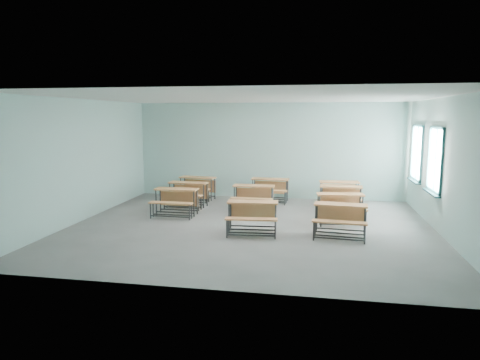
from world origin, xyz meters
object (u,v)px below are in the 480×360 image
(desk_unit_r2c1, at_px, (253,194))
(desk_unit_r1c0, at_px, (175,198))
(desk_unit_r0c1, at_px, (252,212))
(desk_unit_r3c1, at_px, (270,186))
(desk_unit_r2c2, at_px, (341,195))
(desk_unit_r1c2, at_px, (341,204))
(desk_unit_r3c2, at_px, (340,190))
(desk_unit_r3c0, at_px, (196,185))
(desk_unit_r2c0, at_px, (187,191))
(desk_unit_r0c2, at_px, (340,215))

(desk_unit_r2c1, bearing_deg, desk_unit_r1c0, -155.40)
(desk_unit_r1c0, distance_m, desk_unit_r2c1, 2.26)
(desk_unit_r0c1, xyz_separation_m, desk_unit_r3c1, (-0.01, 3.82, 0.00))
(desk_unit_r2c2, bearing_deg, desk_unit_r1c2, -89.50)
(desk_unit_r1c0, xyz_separation_m, desk_unit_r1c2, (4.49, -0.02, 0.00))
(desk_unit_r1c2, height_order, desk_unit_r3c2, same)
(desk_unit_r2c1, height_order, desk_unit_r3c2, same)
(desk_unit_r2c2, distance_m, desk_unit_r3c0, 4.73)
(desk_unit_r1c2, relative_size, desk_unit_r3c2, 1.00)
(desk_unit_r2c0, bearing_deg, desk_unit_r1c2, -9.79)
(desk_unit_r0c2, distance_m, desk_unit_r2c0, 5.10)
(desk_unit_r2c1, distance_m, desk_unit_r2c2, 2.54)
(desk_unit_r3c0, relative_size, desk_unit_r3c2, 1.01)
(desk_unit_r0c2, height_order, desk_unit_r3c2, same)
(desk_unit_r0c2, relative_size, desk_unit_r2c0, 1.00)
(desk_unit_r3c2, bearing_deg, desk_unit_r2c2, -97.02)
(desk_unit_r2c1, bearing_deg, desk_unit_r3c0, 146.67)
(desk_unit_r2c1, bearing_deg, desk_unit_r1c2, -22.40)
(desk_unit_r2c0, height_order, desk_unit_r3c0, same)
(desk_unit_r2c0, bearing_deg, desk_unit_r3c2, 17.33)
(desk_unit_r2c1, relative_size, desk_unit_r3c0, 0.93)
(desk_unit_r0c1, relative_size, desk_unit_r3c0, 0.97)
(desk_unit_r0c2, bearing_deg, desk_unit_r1c2, 91.54)
(desk_unit_r0c1, height_order, desk_unit_r2c2, same)
(desk_unit_r1c0, height_order, desk_unit_r2c1, same)
(desk_unit_r3c2, bearing_deg, desk_unit_r2c1, -160.84)
(desk_unit_r0c1, height_order, desk_unit_r2c0, same)
(desk_unit_r0c2, xyz_separation_m, desk_unit_r2c2, (0.15, 2.65, 0.00))
(desk_unit_r0c1, relative_size, desk_unit_r0c2, 1.00)
(desk_unit_r1c0, distance_m, desk_unit_r1c2, 4.49)
(desk_unit_r0c2, xyz_separation_m, desk_unit_r3c0, (-4.47, 3.68, 0.00))
(desk_unit_r1c0, xyz_separation_m, desk_unit_r2c1, (2.05, 0.96, 0.00))
(desk_unit_r3c0, bearing_deg, desk_unit_r1c2, -19.44)
(desk_unit_r0c2, height_order, desk_unit_r1c0, same)
(desk_unit_r3c2, bearing_deg, desk_unit_r0c1, -127.82)
(desk_unit_r3c0, bearing_deg, desk_unit_r0c2, -31.62)
(desk_unit_r0c1, xyz_separation_m, desk_unit_r0c2, (2.03, 0.06, 0.00))
(desk_unit_r2c2, bearing_deg, desk_unit_r0c1, -125.11)
(desk_unit_r2c0, height_order, desk_unit_r2c2, same)
(desk_unit_r0c1, height_order, desk_unit_r3c2, same)
(desk_unit_r3c0, distance_m, desk_unit_r3c1, 2.43)
(desk_unit_r2c0, distance_m, desk_unit_r3c0, 1.16)
(desk_unit_r0c1, bearing_deg, desk_unit_r3c1, 85.55)
(desk_unit_r1c2, bearing_deg, desk_unit_r1c0, 173.39)
(desk_unit_r1c0, xyz_separation_m, desk_unit_r3c0, (-0.06, 2.32, 0.00))
(desk_unit_r1c2, relative_size, desk_unit_r2c2, 1.03)
(desk_unit_r2c0, xyz_separation_m, desk_unit_r2c1, (2.07, -0.20, 0.00))
(desk_unit_r0c2, distance_m, desk_unit_r1c2, 1.34)
(desk_unit_r2c1, xyz_separation_m, desk_unit_r3c0, (-2.11, 1.36, 0.00))
(desk_unit_r2c2, bearing_deg, desk_unit_r3c0, 171.11)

